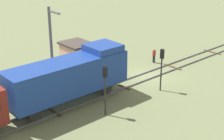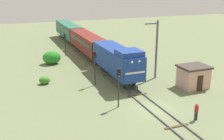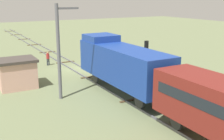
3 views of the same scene
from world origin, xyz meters
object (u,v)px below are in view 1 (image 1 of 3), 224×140
at_px(traffic_signal_near, 162,62).
at_px(catenary_mast, 51,44).
at_px(locomotive, 70,75).
at_px(traffic_signal_mid, 105,82).
at_px(worker_near_track, 154,55).
at_px(relay_hut, 77,54).

xyz_separation_m(traffic_signal_near, catenary_mast, (8.14, 6.77, 1.24)).
relative_size(locomotive, catenary_mast, 1.50).
distance_m(locomotive, catenary_mast, 5.29).
height_order(traffic_signal_mid, catenary_mast, catenary_mast).
xyz_separation_m(traffic_signal_near, worker_near_track, (5.60, -5.28, -1.88)).
xyz_separation_m(locomotive, worker_near_track, (2.40, -13.39, -1.78)).
xyz_separation_m(worker_near_track, relay_hut, (5.10, 7.29, 0.40)).
height_order(traffic_signal_near, worker_near_track, traffic_signal_near).
height_order(worker_near_track, catenary_mast, catenary_mast).
height_order(locomotive, traffic_signal_near, locomotive).
bearing_deg(worker_near_track, relay_hut, -105.24).
xyz_separation_m(worker_near_track, catenary_mast, (2.54, 12.05, 3.12)).
bearing_deg(relay_hut, catenary_mast, 118.30).
bearing_deg(worker_near_track, locomotive, -60.10).
height_order(traffic_signal_near, catenary_mast, catenary_mast).
height_order(traffic_signal_mid, relay_hut, traffic_signal_mid).
bearing_deg(traffic_signal_near, traffic_signal_mid, 91.62).
bearing_deg(worker_near_track, catenary_mast, -82.15).
distance_m(traffic_signal_near, worker_near_track, 7.92).
distance_m(traffic_signal_mid, worker_near_track, 13.80).
bearing_deg(locomotive, worker_near_track, -79.84).
relative_size(catenary_mast, relay_hut, 2.21).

